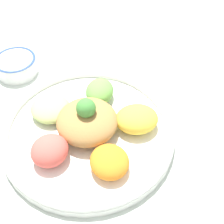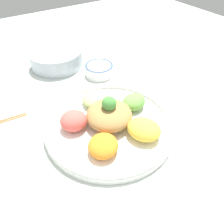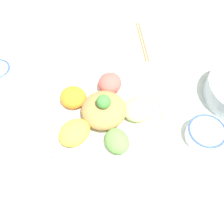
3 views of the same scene
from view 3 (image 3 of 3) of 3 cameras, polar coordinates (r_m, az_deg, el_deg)
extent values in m
plane|color=silver|center=(0.84, -1.97, -0.19)|extent=(2.40, 2.40, 0.00)
cylinder|color=white|center=(0.82, -2.01, -1.14)|extent=(0.39, 0.39, 0.02)
torus|color=white|center=(0.81, -2.04, -0.61)|extent=(0.39, 0.39, 0.02)
ellipsoid|color=#E55B51|center=(0.84, -0.45, 6.29)|extent=(0.10, 0.10, 0.06)
ellipsoid|color=orange|center=(0.83, -8.43, 3.21)|extent=(0.12, 0.12, 0.05)
ellipsoid|color=yellow|center=(0.76, -8.19, -4.41)|extent=(0.12, 0.12, 0.05)
ellipsoid|color=#6BAD4C|center=(0.74, 1.14, -6.33)|extent=(0.08, 0.09, 0.05)
ellipsoid|color=#B7DB7A|center=(0.80, 5.53, 0.61)|extent=(0.10, 0.10, 0.04)
ellipsoid|color=#AD7F47|center=(0.78, -2.10, 0.39)|extent=(0.14, 0.14, 0.06)
sphere|color=#478E3D|center=(0.75, -2.21, 2.18)|extent=(0.04, 0.04, 0.04)
cylinder|color=white|center=(0.82, 19.64, -4.53)|extent=(0.11, 0.11, 0.04)
torus|color=#38569E|center=(0.81, 20.06, -3.87)|extent=(0.11, 0.11, 0.01)
cylinder|color=#5B3319|center=(0.81, 20.00, -3.96)|extent=(0.09, 0.09, 0.00)
cylinder|color=#9E6B3D|center=(1.04, 6.34, 15.12)|extent=(0.03, 0.21, 0.01)
cylinder|color=#9E6B3D|center=(1.05, 6.90, 15.15)|extent=(0.03, 0.21, 0.01)
camera|label=1|loc=(0.82, -32.47, 43.28)|focal=50.00mm
camera|label=2|loc=(0.78, -43.77, 28.41)|focal=35.00mm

